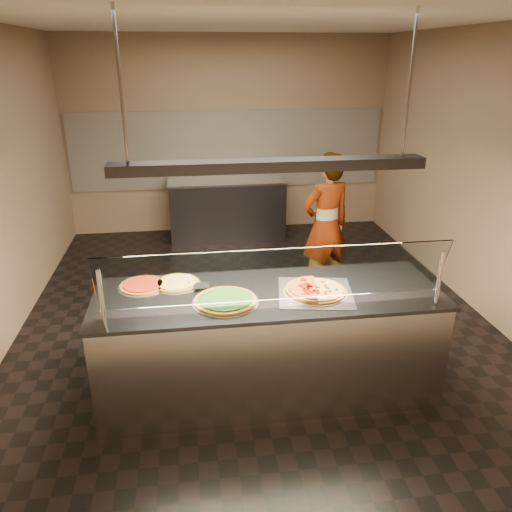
{
  "coord_description": "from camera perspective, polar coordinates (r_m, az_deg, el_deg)",
  "views": [
    {
      "loc": [
        -0.67,
        -4.93,
        2.69
      ],
      "look_at": [
        -0.09,
        -0.84,
        1.02
      ],
      "focal_mm": 35.0,
      "sensor_mm": 36.0,
      "label": 1
    }
  ],
  "objects": [
    {
      "name": "half_pizza_sausage",
      "position": [
        4.03,
        8.4,
        -3.77
      ],
      "size": [
        0.32,
        0.51,
        0.04
      ],
      "color": "brown",
      "rests_on": "perforated_tray"
    },
    {
      "name": "ground",
      "position": [
        5.66,
        -0.22,
        -6.49
      ],
      "size": [
        5.0,
        6.0,
        0.02
      ],
      "primitive_type": "cube",
      "color": "black",
      "rests_on": "ground"
    },
    {
      "name": "pizza_tomato",
      "position": [
        4.19,
        -12.8,
        -3.24
      ],
      "size": [
        0.4,
        0.4,
        0.03
      ],
      "color": "silver",
      "rests_on": "serving_counter"
    },
    {
      "name": "wall_back",
      "position": [
        8.06,
        -3.2,
        13.47
      ],
      "size": [
        5.0,
        0.02,
        3.0
      ],
      "primitive_type": "cube",
      "color": "#907A5D",
      "rests_on": "ground"
    },
    {
      "name": "serving_counter",
      "position": [
        4.22,
        1.37,
        -9.81
      ],
      "size": [
        2.77,
        0.94,
        0.93
      ],
      "color": "#B7B7BC",
      "rests_on": "ground"
    },
    {
      "name": "wall_front",
      "position": [
        2.36,
        9.74,
        -8.72
      ],
      "size": [
        5.0,
        0.02,
        3.0
      ],
      "primitive_type": "cube",
      "color": "#907A5D",
      "rests_on": "ground"
    },
    {
      "name": "tile_band",
      "position": [
        8.06,
        -3.16,
        12.04
      ],
      "size": [
        4.9,
        0.02,
        1.2
      ],
      "primitive_type": "cube",
      "color": "silver",
      "rests_on": "wall_back"
    },
    {
      "name": "pizza_spinach",
      "position": [
        3.84,
        -3.51,
        -5.07
      ],
      "size": [
        0.51,
        0.51,
        0.03
      ],
      "color": "silver",
      "rests_on": "serving_counter"
    },
    {
      "name": "lamp_rod_right",
      "position": [
        3.89,
        17.17,
        18.19
      ],
      "size": [
        0.02,
        0.02,
        1.01
      ],
      "primitive_type": "cylinder",
      "color": "#B7B7BC",
      "rests_on": "ceiling"
    },
    {
      "name": "heat_lamp_housing",
      "position": [
        3.66,
        1.58,
        10.32
      ],
      "size": [
        2.3,
        0.18,
        0.08
      ],
      "primitive_type": "cube",
      "color": "#2D2D31",
      "rests_on": "ceiling"
    },
    {
      "name": "perforated_tray",
      "position": [
        4.01,
        6.79,
        -4.13
      ],
      "size": [
        0.67,
        0.67,
        0.01
      ],
      "color": "silver",
      "rests_on": "serving_counter"
    },
    {
      "name": "ceiling",
      "position": [
        4.99,
        -0.28,
        25.67
      ],
      "size": [
        5.0,
        6.0,
        0.02
      ],
      "primitive_type": "cube",
      "color": "silver",
      "rests_on": "wall_back"
    },
    {
      "name": "lamp_rod_left",
      "position": [
        3.57,
        -15.23,
        18.12
      ],
      "size": [
        0.02,
        0.02,
        1.01
      ],
      "primitive_type": "cylinder",
      "color": "#B7B7BC",
      "rests_on": "ceiling"
    },
    {
      "name": "sneeze_guard",
      "position": [
        3.57,
        2.36,
        -2.28
      ],
      "size": [
        2.53,
        0.18,
        0.54
      ],
      "color": "#B7B7BC",
      "rests_on": "serving_counter"
    },
    {
      "name": "worker",
      "position": [
        5.83,
        7.96,
        3.42
      ],
      "size": [
        0.72,
        0.58,
        1.71
      ],
      "primitive_type": "imported",
      "rotation": [
        0.0,
        0.0,
        3.45
      ],
      "color": "#36333C",
      "rests_on": "ground"
    },
    {
      "name": "pizza_spatula",
      "position": [
        4.13,
        -7.04,
        -2.96
      ],
      "size": [
        0.17,
        0.23,
        0.02
      ],
      "color": "#B7B7BC",
      "rests_on": "pizza_spinach"
    },
    {
      "name": "wall_right",
      "position": [
        5.99,
        24.6,
        8.55
      ],
      "size": [
        0.02,
        6.0,
        3.0
      ],
      "primitive_type": "cube",
      "color": "#907A5D",
      "rests_on": "ground"
    },
    {
      "name": "half_pizza_pepperoni",
      "position": [
        3.97,
        5.2,
        -3.89
      ],
      "size": [
        0.32,
        0.51,
        0.05
      ],
      "color": "brown",
      "rests_on": "perforated_tray"
    },
    {
      "name": "pizza_cheese",
      "position": [
        4.17,
        -9.02,
        -3.05
      ],
      "size": [
        0.4,
        0.4,
        0.03
      ],
      "color": "silver",
      "rests_on": "serving_counter"
    },
    {
      "name": "prep_table",
      "position": [
        7.83,
        -3.32,
        5.46
      ],
      "size": [
        1.79,
        0.74,
        0.93
      ],
      "color": "#2D2D31",
      "rests_on": "ground"
    }
  ]
}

